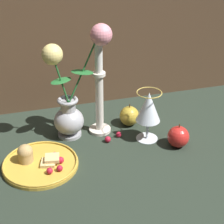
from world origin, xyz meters
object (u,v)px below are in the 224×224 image
(vase, at_px, (72,96))
(wine_glass, at_px, (148,109))
(apple_beside_vase, at_px, (178,137))
(apple_near_glass, at_px, (129,116))
(plate_with_pastries, at_px, (39,162))
(candlestick, at_px, (99,96))

(vase, xyz_separation_m, wine_glass, (0.22, -0.08, -0.03))
(apple_beside_vase, bearing_deg, vase, 153.66)
(apple_near_glass, bearing_deg, vase, -175.19)
(wine_glass, bearing_deg, apple_near_glass, 105.16)
(vase, xyz_separation_m, apple_near_glass, (0.19, 0.02, -0.11))
(plate_with_pastries, distance_m, apple_near_glass, 0.35)
(candlestick, bearing_deg, apple_beside_vase, -35.68)
(vase, bearing_deg, apple_near_glass, 4.81)
(plate_with_pastries, bearing_deg, wine_glass, 7.94)
(apple_near_glass, bearing_deg, plate_with_pastries, -155.30)
(wine_glass, relative_size, candlestick, 0.51)
(plate_with_pastries, bearing_deg, apple_near_glass, 24.70)
(wine_glass, bearing_deg, apple_beside_vase, -39.96)
(plate_with_pastries, distance_m, apple_beside_vase, 0.42)
(vase, height_order, plate_with_pastries, vase)
(plate_with_pastries, height_order, apple_near_glass, apple_near_glass)
(vase, distance_m, apple_near_glass, 0.22)
(wine_glass, relative_size, apple_beside_vase, 2.10)
(wine_glass, xyz_separation_m, apple_near_glass, (-0.03, 0.10, -0.08))
(apple_beside_vase, bearing_deg, candlestick, 144.32)
(candlestick, xyz_separation_m, apple_beside_vase, (0.21, -0.15, -0.10))
(plate_with_pastries, relative_size, wine_glass, 1.31)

